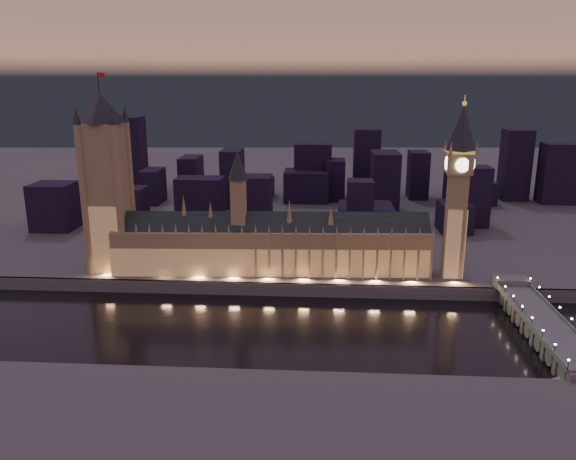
# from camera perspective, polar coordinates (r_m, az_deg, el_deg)

# --- Properties ---
(ground_plane) EXTENTS (2000.00, 2000.00, 0.00)m
(ground_plane) POSITION_cam_1_polar(r_m,az_deg,el_deg) (308.85, -1.59, -9.51)
(ground_plane) COLOR black
(ground_plane) RESTS_ON ground
(north_bank) EXTENTS (2000.00, 960.00, 8.00)m
(north_bank) POSITION_cam_1_polar(r_m,az_deg,el_deg) (809.41, 1.74, 6.35)
(north_bank) COLOR #3D3F43
(north_bank) RESTS_ON ground
(embankment_wall) EXTENTS (2000.00, 2.50, 8.00)m
(embankment_wall) POSITION_cam_1_polar(r_m,az_deg,el_deg) (344.89, -0.98, -6.06)
(embankment_wall) COLOR #435350
(embankment_wall) RESTS_ON ground
(palace_of_westminster) EXTENTS (202.00, 29.30, 78.00)m
(palace_of_westminster) POSITION_cam_1_polar(r_m,az_deg,el_deg) (357.78, -1.93, -1.48)
(palace_of_westminster) COLOR #9C7F58
(palace_of_westminster) RESTS_ON north_bank
(victoria_tower) EXTENTS (31.68, 31.68, 124.26)m
(victoria_tower) POSITION_cam_1_polar(r_m,az_deg,el_deg) (372.12, -17.97, 5.29)
(victoria_tower) COLOR #9C7F58
(victoria_tower) RESTS_ON north_bank
(elizabeth_tower) EXTENTS (18.00, 18.00, 111.47)m
(elizabeth_tower) POSITION_cam_1_polar(r_m,az_deg,el_deg) (355.77, 16.93, 5.03)
(elizabeth_tower) COLOR #9C7F58
(elizabeth_tower) RESTS_ON north_bank
(westminster_bridge) EXTENTS (19.89, 113.00, 15.90)m
(westminster_bridge) POSITION_cam_1_polar(r_m,az_deg,el_deg) (322.77, 24.19, -8.64)
(westminster_bridge) COLOR #435350
(westminster_bridge) RESTS_ON ground
(city_backdrop) EXTENTS (493.07, 215.63, 81.85)m
(city_backdrop) POSITION_cam_1_polar(r_m,az_deg,el_deg) (536.15, 4.74, 4.70)
(city_backdrop) COLOR black
(city_backdrop) RESTS_ON north_bank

